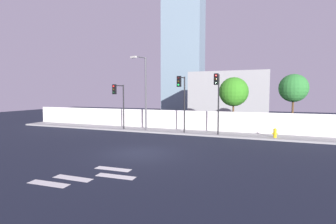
% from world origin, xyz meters
% --- Properties ---
extents(ground_plane, '(80.00, 80.00, 0.00)m').
position_xyz_m(ground_plane, '(0.00, 0.00, 0.00)').
color(ground_plane, black).
extents(sidewalk, '(36.00, 2.40, 0.15)m').
position_xyz_m(sidewalk, '(0.00, 8.20, 0.07)').
color(sidewalk, gray).
rests_on(sidewalk, ground).
extents(perimeter_wall, '(36.00, 0.18, 1.80)m').
position_xyz_m(perimeter_wall, '(0.00, 9.49, 1.05)').
color(perimeter_wall, white).
rests_on(perimeter_wall, sidewalk).
extents(crosswalk_marking, '(3.84, 3.07, 0.01)m').
position_xyz_m(crosswalk_marking, '(-0.11, -4.53, 0.00)').
color(crosswalk_marking, silver).
rests_on(crosswalk_marking, ground).
extents(traffic_light_left, '(0.35, 1.65, 4.25)m').
position_xyz_m(traffic_light_left, '(-5.68, 6.76, 3.28)').
color(traffic_light_left, black).
rests_on(traffic_light_left, sidewalk).
extents(traffic_light_center, '(0.44, 1.19, 4.88)m').
position_xyz_m(traffic_light_center, '(0.38, 7.05, 3.69)').
color(traffic_light_center, black).
rests_on(traffic_light_center, sidewalk).
extents(traffic_light_right, '(0.35, 1.19, 5.00)m').
position_xyz_m(traffic_light_right, '(3.40, 7.06, 3.77)').
color(traffic_light_right, black).
rests_on(traffic_light_right, sidewalk).
extents(street_lamp_curbside, '(0.85, 1.74, 6.75)m').
position_xyz_m(street_lamp_curbside, '(-3.41, 7.54, 4.12)').
color(street_lamp_curbside, '#4C4C51').
rests_on(street_lamp_curbside, sidewalk).
extents(fire_hydrant, '(0.44, 0.26, 0.74)m').
position_xyz_m(fire_hydrant, '(7.81, 7.61, 0.55)').
color(fire_hydrant, gold).
rests_on(fire_hydrant, sidewalk).
extents(roadside_tree_leftmost, '(2.67, 2.67, 5.07)m').
position_xyz_m(roadside_tree_leftmost, '(4.34, 10.40, 3.72)').
color(roadside_tree_leftmost, brown).
rests_on(roadside_tree_leftmost, ground).
extents(roadside_tree_midleft, '(2.38, 2.38, 5.23)m').
position_xyz_m(roadside_tree_midleft, '(9.28, 10.40, 4.02)').
color(roadside_tree_midleft, brown).
rests_on(roadside_tree_midleft, ground).
extents(low_building_distant, '(10.69, 6.00, 6.59)m').
position_xyz_m(low_building_distant, '(2.33, 23.49, 3.30)').
color(low_building_distant, '#9A9A9A').
rests_on(low_building_distant, ground).
extents(tower_on_skyline, '(7.88, 5.00, 32.60)m').
position_xyz_m(tower_on_skyline, '(-8.36, 35.49, 16.30)').
color(tower_on_skyline, gray).
rests_on(tower_on_skyline, ground).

